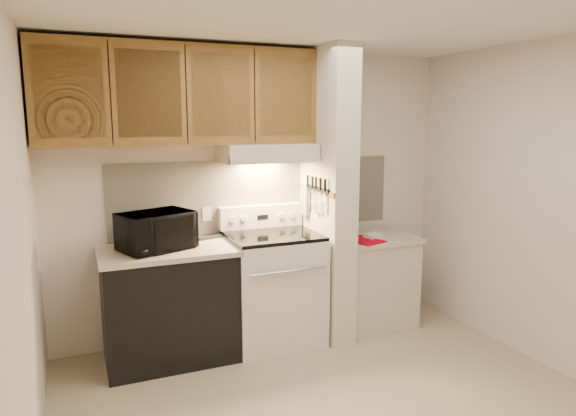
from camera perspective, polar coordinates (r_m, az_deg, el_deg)
floor at (r=3.69m, az=5.32°, el=-21.18°), size 3.60×3.60×0.00m
ceiling at (r=3.23m, az=6.07°, el=20.49°), size 3.60×3.60×0.00m
wall_back at (r=4.59m, az=-3.29°, el=1.65°), size 3.60×2.50×0.02m
wall_left at (r=2.87m, az=-27.91°, el=-4.43°), size 0.02×3.00×2.50m
wall_right at (r=4.38m, az=26.86°, el=0.21°), size 0.02×3.00×2.50m
backsplash at (r=4.58m, az=-3.23°, el=1.45°), size 2.60×0.02×0.63m
range_body at (r=4.46m, az=-1.68°, el=-9.04°), size 0.76×0.65×0.92m
oven_window at (r=4.17m, az=-0.08°, el=-9.82°), size 0.50×0.01×0.30m
oven_handle at (r=4.06m, az=0.12°, el=-7.06°), size 0.65×0.02×0.02m
cooktop at (r=4.33m, az=-1.71°, el=-3.07°), size 0.74×0.64×0.03m
range_backguard at (r=4.57m, az=-3.01°, el=-0.93°), size 0.76×0.08×0.20m
range_display at (r=4.53m, az=-2.83°, el=-1.02°), size 0.10×0.01×0.04m
range_knob_left_outer at (r=4.44m, az=-6.21°, el=-1.29°), size 0.05×0.02×0.05m
range_knob_left_inner at (r=4.47m, az=-4.99°, el=-1.19°), size 0.05×0.02×0.05m
range_knob_right_inner at (r=4.59m, az=-0.70°, el=-0.86°), size 0.05×0.02×0.05m
range_knob_right_outer at (r=4.63m, az=0.44°, el=-0.78°), size 0.05×0.02×0.05m
dishwasher_front at (r=4.26m, az=-13.04°, el=-10.58°), size 1.00×0.63×0.87m
left_countertop at (r=4.12m, az=-13.28°, el=-4.63°), size 1.04×0.67×0.04m
spoon_rest at (r=4.39m, az=-8.58°, el=-3.23°), size 0.25×0.13×0.02m
teal_jar at (r=4.04m, az=-13.26°, el=-3.84°), size 0.11×0.11×0.11m
outlet at (r=4.45m, az=-8.99°, el=-0.66°), size 0.08×0.01×0.12m
microwave at (r=4.06m, az=-14.42°, el=-2.49°), size 0.63×0.53×0.29m
partition_pillar at (r=4.47m, az=4.40°, el=1.43°), size 0.22×0.70×2.50m
pillar_trim at (r=4.41m, az=3.07°, el=1.99°), size 0.01×0.70×0.04m
knife_strip at (r=4.36m, az=3.29°, el=2.16°), size 0.02×0.42×0.04m
knife_blade_a at (r=4.24m, az=4.04°, el=0.55°), size 0.01×0.03×0.16m
knife_handle_a at (r=4.20m, az=4.15°, el=2.55°), size 0.02×0.02×0.10m
knife_blade_b at (r=4.31m, az=3.54°, el=0.59°), size 0.01×0.04×0.18m
knife_handle_b at (r=4.28m, az=3.65°, el=2.67°), size 0.02×0.02×0.10m
knife_blade_c at (r=4.37m, az=3.19°, el=0.57°), size 0.01×0.04×0.20m
knife_handle_c at (r=4.35m, az=3.13°, el=2.81°), size 0.02×0.02×0.10m
knife_blade_d at (r=4.44m, az=2.73°, el=0.98°), size 0.01×0.04×0.16m
knife_handle_d at (r=4.41m, az=2.75°, el=2.91°), size 0.02×0.02×0.10m
knife_blade_e at (r=4.51m, az=2.28°, el=1.00°), size 0.01×0.04×0.18m
knife_handle_e at (r=4.50m, az=2.21°, el=3.05°), size 0.02×0.02×0.10m
oven_mitt at (r=4.57m, az=1.95°, el=0.89°), size 0.03×0.11×0.27m
right_cab_base at (r=4.89m, az=9.12°, el=-8.13°), size 0.70×0.60×0.81m
right_countertop at (r=4.77m, az=9.26°, el=-3.27°), size 0.74×0.64×0.04m
red_folder at (r=4.55m, az=8.34°, el=-3.56°), size 0.33×0.39×0.01m
white_box at (r=4.66m, az=9.40°, el=-3.09°), size 0.18×0.15×0.04m
range_hood at (r=4.34m, az=-2.36°, el=6.18°), size 0.78×0.44×0.15m
hood_lip at (r=4.15m, az=-1.33°, el=5.39°), size 0.78×0.04×0.06m
upper_cabinets at (r=4.19m, az=-11.69°, el=12.15°), size 2.18×0.33×0.77m
cab_door_a at (r=3.95m, az=-23.17°, el=11.73°), size 0.46×0.01×0.63m
cab_gap_a at (r=3.96m, az=-19.15°, el=11.97°), size 0.01×0.01×0.73m
cab_door_b at (r=3.99m, az=-15.16°, el=12.14°), size 0.46×0.01×0.63m
cab_gap_b at (r=4.04m, az=-11.24°, el=12.26°), size 0.01×0.01×0.73m
cab_door_c at (r=4.10m, az=-7.42°, el=12.32°), size 0.46×0.01×0.63m
cab_gap_c at (r=4.18m, az=-3.74°, el=12.33°), size 0.01×0.01×0.73m
cab_door_d at (r=4.28m, az=-0.21°, el=12.29°), size 0.46×0.01×0.63m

